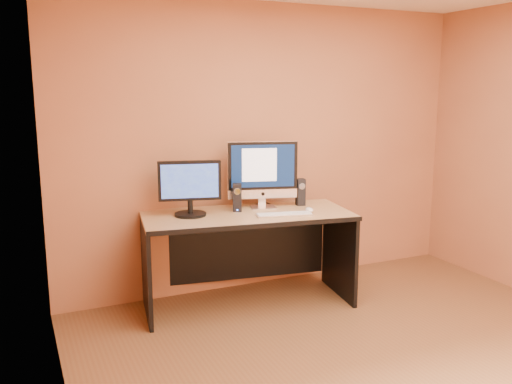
# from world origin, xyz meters

# --- Properties ---
(floor) EXTENTS (4.00, 4.00, 0.00)m
(floor) POSITION_xyz_m (0.00, 0.00, 0.00)
(floor) COLOR brown
(floor) RESTS_ON ground
(walls) EXTENTS (4.00, 4.00, 2.60)m
(walls) POSITION_xyz_m (0.00, 0.00, 1.30)
(walls) COLOR #A36641
(walls) RESTS_ON ground
(desk) EXTENTS (1.84, 1.02, 0.81)m
(desk) POSITION_xyz_m (-0.42, 1.55, 0.40)
(desk) COLOR tan
(desk) RESTS_ON ground
(imac) EXTENTS (0.66, 0.38, 0.60)m
(imac) POSITION_xyz_m (-0.21, 1.69, 1.11)
(imac) COLOR silver
(imac) RESTS_ON desk
(second_monitor) EXTENTS (0.57, 0.38, 0.46)m
(second_monitor) POSITION_xyz_m (-0.88, 1.68, 1.04)
(second_monitor) COLOR black
(second_monitor) RESTS_ON desk
(speaker_left) EXTENTS (0.10, 0.10, 0.24)m
(speaker_left) POSITION_xyz_m (-0.47, 1.67, 0.93)
(speaker_left) COLOR black
(speaker_left) RESTS_ON desk
(speaker_right) EXTENTS (0.09, 0.09, 0.24)m
(speaker_right) POSITION_xyz_m (0.14, 1.65, 0.93)
(speaker_right) COLOR black
(speaker_right) RESTS_ON desk
(keyboard) EXTENTS (0.48, 0.22, 0.02)m
(keyboard) POSITION_xyz_m (-0.17, 1.36, 0.82)
(keyboard) COLOR silver
(keyboard) RESTS_ON desk
(mouse) EXTENTS (0.09, 0.12, 0.04)m
(mouse) POSITION_xyz_m (0.08, 1.39, 0.83)
(mouse) COLOR white
(mouse) RESTS_ON desk
(cable_a) EXTENTS (0.02, 0.24, 0.01)m
(cable_a) POSITION_xyz_m (-0.10, 1.86, 0.81)
(cable_a) COLOR black
(cable_a) RESTS_ON desk
(cable_b) EXTENTS (0.14, 0.15, 0.01)m
(cable_b) POSITION_xyz_m (-0.22, 1.81, 0.81)
(cable_b) COLOR black
(cable_b) RESTS_ON desk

